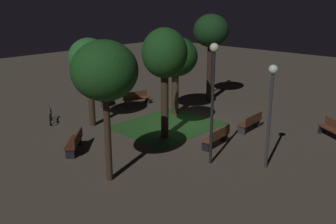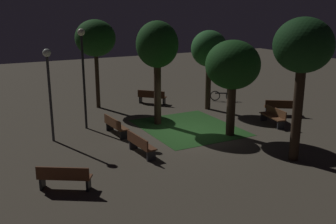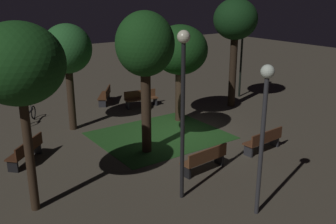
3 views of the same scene
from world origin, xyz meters
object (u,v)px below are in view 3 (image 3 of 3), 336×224
bench_by_lamp (141,98)px  lamp_post_plaza_west (242,44)px  tree_right_canopy (235,22)px  lamp_post_plaza_east (264,115)px  bench_near_trees (205,159)px  bench_path_side (106,95)px  bicycle (30,115)px  tree_near_wall (67,50)px  lamp_post_path_center (183,90)px  tree_back_right (180,51)px  tree_tall_center (19,65)px  tree_left_canopy (145,47)px  bench_front_left (26,150)px  bench_front_right (264,140)px

bench_by_lamp → lamp_post_plaza_west: 6.59m
tree_right_canopy → lamp_post_plaza_east: 10.77m
bench_near_trees → lamp_post_plaza_west: (8.10, 6.38, 2.60)m
bench_path_side → tree_right_canopy: size_ratio=0.31×
lamp_post_plaza_west → bench_by_lamp: bearing=164.8°
bench_by_lamp → bicycle: bearing=171.8°
tree_near_wall → lamp_post_path_center: bearing=-87.0°
tree_right_canopy → tree_back_right: size_ratio=1.24×
tree_tall_center → bicycle: tree_tall_center is taller
tree_left_canopy → lamp_post_plaza_west: 9.63m
tree_back_right → lamp_post_plaza_east: tree_back_right is taller
bench_path_side → bicycle: bicycle is taller
bench_path_side → bicycle: size_ratio=1.21×
tree_tall_center → bicycle: (2.13, 7.82, -3.83)m
lamp_post_plaza_east → bench_path_side: bearing=83.2°
bench_by_lamp → tree_left_canopy: tree_left_canopy is taller
bench_front_left → tree_left_canopy: size_ratio=0.30×
bench_path_side → tree_back_right: bearing=-71.4°
bench_front_right → lamp_post_path_center: (-4.69, -0.93, 2.88)m
tree_right_canopy → tree_back_right: tree_right_canopy is taller
lamp_post_path_center → bench_by_lamp: bearing=66.0°
lamp_post_plaza_east → bench_front_right: bearing=39.1°
tree_back_right → tree_near_wall: size_ratio=0.97×
bench_front_right → tree_tall_center: 9.35m
bench_front_left → tree_tall_center: size_ratio=0.31×
tree_right_canopy → tree_near_wall: bearing=170.4°
tree_right_canopy → tree_tall_center: size_ratio=1.07×
tree_left_canopy → tree_back_right: tree_left_canopy is taller
bench_near_trees → tree_left_canopy: 4.52m
bench_path_side → tree_near_wall: (-3.09, -2.95, 3.09)m
bench_near_trees → lamp_post_plaza_east: bearing=-100.2°
tree_back_right → lamp_post_path_center: size_ratio=0.91×
bench_front_left → bench_path_side: 7.94m
bench_near_trees → bench_path_side: size_ratio=1.04×
lamp_post_plaza_east → lamp_post_path_center: size_ratio=0.85×
bench_path_side → tree_near_wall: tree_near_wall is taller
bench_front_right → bench_path_side: same height
bench_near_trees → tree_tall_center: 6.74m
bench_front_right → bench_path_side: 9.87m
bench_path_side → tree_tall_center: 11.49m
bench_near_trees → lamp_post_plaza_west: 10.64m
tree_back_right → bicycle: 7.74m
bench_path_side → tree_tall_center: tree_tall_center is taller
lamp_post_path_center → bench_path_side: bearing=75.7°
tree_right_canopy → tree_near_wall: (-8.49, 1.43, -0.90)m
bench_front_left → tree_right_canopy: (11.22, 1.01, 4.00)m
bench_path_side → tree_right_canopy: bearing=-39.1°
tree_back_right → bicycle: (-5.99, 3.86, -3.01)m
bench_by_lamp → tree_tall_center: 11.12m
bench_front_left → tree_back_right: (7.42, 0.65, 2.87)m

